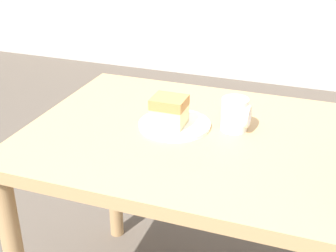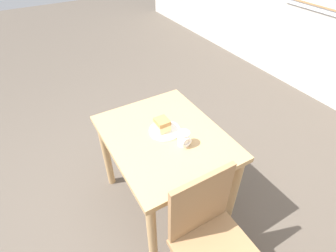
{
  "view_description": "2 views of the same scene",
  "coord_description": "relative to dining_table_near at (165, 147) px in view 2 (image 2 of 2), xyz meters",
  "views": [
    {
      "loc": [
        0.28,
        -0.72,
        1.39
      ],
      "look_at": [
        -0.15,
        0.45,
        0.78
      ],
      "focal_mm": 50.0,
      "sensor_mm": 36.0,
      "label": 1
    },
    {
      "loc": [
        1.08,
        -0.18,
        1.96
      ],
      "look_at": [
        -0.16,
        0.54,
        0.78
      ],
      "focal_mm": 28.0,
      "sensor_mm": 36.0,
      "label": 2
    }
  ],
  "objects": [
    {
      "name": "plate",
      "position": [
        -0.04,
        0.02,
        0.12
      ],
      "size": [
        0.22,
        0.22,
        0.01
      ],
      "color": "white",
      "rests_on": "dining_table_near"
    },
    {
      "name": "coffee_mug",
      "position": [
        0.14,
        0.06,
        0.17
      ],
      "size": [
        0.09,
        0.08,
        0.1
      ],
      "color": "white",
      "rests_on": "dining_table_near"
    },
    {
      "name": "ground_plane",
      "position": [
        0.11,
        -0.48,
        -0.64
      ],
      "size": [
        14.0,
        14.0,
        0.0
      ],
      "primitive_type": "plane",
      "color": "brown"
    },
    {
      "name": "dining_table_near",
      "position": [
        0.0,
        0.0,
        0.0
      ],
      "size": [
        0.94,
        0.77,
        0.75
      ],
      "color": "tan",
      "rests_on": "ground_plane"
    },
    {
      "name": "chair_near_window",
      "position": [
        0.67,
        -0.08,
        -0.13
      ],
      "size": [
        0.43,
        0.43,
        0.93
      ],
      "rotation": [
        0.0,
        0.0,
        1.57
      ],
      "color": "#9E754C",
      "rests_on": "ground_plane"
    },
    {
      "name": "cake_slice",
      "position": [
        -0.05,
        0.01,
        0.18
      ],
      "size": [
        0.1,
        0.09,
        0.09
      ],
      "color": "beige",
      "rests_on": "plate"
    }
  ]
}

